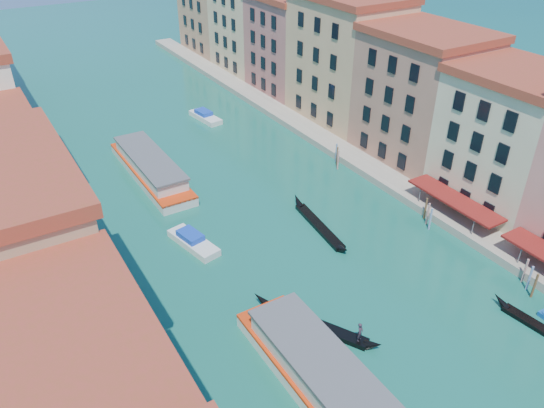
{
  "coord_description": "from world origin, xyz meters",
  "views": [
    {
      "loc": [
        -24.47,
        3.85,
        35.68
      ],
      "look_at": [
        1.24,
        46.61,
        5.0
      ],
      "focal_mm": 35.0,
      "sensor_mm": 36.0,
      "label": 1
    }
  ],
  "objects": [
    {
      "name": "gondola_fore",
      "position": [
        -2.39,
        32.75,
        0.46
      ],
      "size": [
        7.52,
        12.33,
        2.71
      ],
      "rotation": [
        0.0,
        0.0,
        0.51
      ],
      "color": "black",
      "rests_on": "ground"
    },
    {
      "name": "vaporetto_near",
      "position": [
        -6.0,
        25.28,
        1.52
      ],
      "size": [
        5.22,
        22.66,
        3.37
      ],
      "rotation": [
        0.0,
        0.0,
        0.0
      ],
      "color": "white",
      "rests_on": "ground"
    },
    {
      "name": "mooring_poles_right",
      "position": [
        19.1,
        28.8,
        1.3
      ],
      "size": [
        1.44,
        54.24,
        3.2
      ],
      "color": "#502B1B",
      "rests_on": "ground"
    },
    {
      "name": "motorboat_far",
      "position": [
        9.98,
        83.71,
        0.59
      ],
      "size": [
        3.25,
        7.59,
        1.52
      ],
      "rotation": [
        0.0,
        0.0,
        0.13
      ],
      "color": "silver",
      "rests_on": "ground"
    },
    {
      "name": "gondola_far",
      "position": [
        7.47,
        46.23,
        0.39
      ],
      "size": [
        2.5,
        13.39,
        1.9
      ],
      "rotation": [
        0.0,
        0.0,
        -0.11
      ],
      "color": "black",
      "rests_on": "ground"
    },
    {
      "name": "right_bank_palazzos",
      "position": [
        30.0,
        65.0,
        9.75
      ],
      "size": [
        12.8,
        128.4,
        21.0
      ],
      "color": "#B06043",
      "rests_on": "ground"
    },
    {
      "name": "vaporetto_far",
      "position": [
        -5.26,
        68.64,
        1.43
      ],
      "size": [
        4.99,
        21.34,
        3.17
      ],
      "rotation": [
        0.0,
        0.0,
        0.01
      ],
      "color": "silver",
      "rests_on": "ground"
    },
    {
      "name": "quay",
      "position": [
        22.0,
        65.0,
        0.5
      ],
      "size": [
        4.0,
        140.0,
        1.0
      ],
      "primitive_type": "cube",
      "color": "gray",
      "rests_on": "ground"
    },
    {
      "name": "motorboat_mid",
      "position": [
        -6.92,
        50.52,
        0.59
      ],
      "size": [
        3.75,
        7.6,
        1.51
      ],
      "rotation": [
        0.0,
        0.0,
        0.21
      ],
      "color": "silver",
      "rests_on": "ground"
    }
  ]
}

